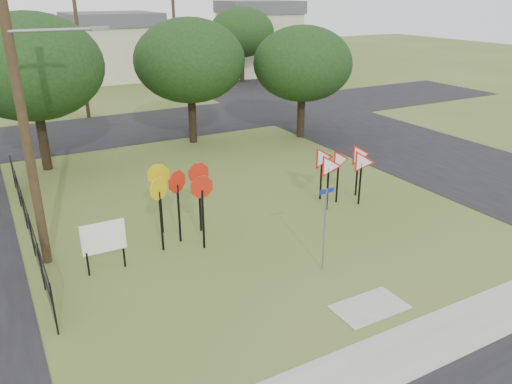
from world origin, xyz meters
TOP-DOWN VIEW (x-y plane):
  - ground at (0.00, 0.00)m, footprint 140.00×140.00m
  - sidewalk at (0.00, -4.20)m, footprint 30.00×1.60m
  - planting_strip at (0.00, -5.40)m, footprint 30.00×0.80m
  - street_right at (12.00, 10.00)m, footprint 8.00×50.00m
  - street_far at (0.00, 20.00)m, footprint 60.00×8.00m
  - curb_pad at (0.00, -2.40)m, footprint 2.00×1.20m
  - street_name_sign at (0.09, -0.10)m, footprint 0.55×0.06m
  - stop_sign_cluster at (-3.01, 3.81)m, footprint 2.43×1.92m
  - yield_sign_cluster at (3.85, 3.89)m, footprint 2.91×1.58m
  - info_board at (-5.77, 3.00)m, footprint 1.31×0.06m
  - utility_pole_main at (-7.24, 4.50)m, footprint 3.55×0.33m
  - far_pole_a at (-2.00, 24.00)m, footprint 1.40×0.24m
  - far_pole_b at (6.00, 28.00)m, footprint 1.40×0.24m
  - fence_run at (-7.60, 6.25)m, footprint 0.05×11.55m
  - house_mid at (4.00, 40.00)m, footprint 8.40×8.40m
  - house_right at (18.00, 36.00)m, footprint 8.30×8.30m
  - tree_near_left at (-6.00, 14.00)m, footprint 6.40×6.40m
  - tree_near_mid at (2.00, 15.00)m, footprint 6.00×6.00m
  - tree_near_right at (8.00, 13.00)m, footprint 5.60×5.60m
  - tree_far_right at (14.00, 32.00)m, footprint 6.00×6.00m

SIDE VIEW (x-z plane):
  - ground at x=0.00m, z-range 0.00..0.00m
  - planting_strip at x=0.00m, z-range 0.00..0.02m
  - sidewalk at x=0.00m, z-range 0.00..0.02m
  - street_right at x=12.00m, z-range 0.00..0.02m
  - street_far at x=0.00m, z-range 0.00..0.02m
  - curb_pad at x=0.00m, z-range 0.00..0.02m
  - fence_run at x=-7.60m, z-range 0.03..1.53m
  - info_board at x=-5.77m, z-range 0.27..1.91m
  - street_name_sign at x=0.09m, z-range 0.22..2.88m
  - yield_sign_cluster at x=3.85m, z-range 0.54..2.84m
  - stop_sign_cluster at x=-3.01m, z-range 0.62..3.20m
  - house_mid at x=4.00m, z-range 0.05..6.25m
  - house_right at x=18.00m, z-range 0.05..7.25m
  - tree_near_right at x=8.00m, z-range 1.06..7.39m
  - far_pole_b at x=6.00m, z-range 0.10..8.60m
  - tree_near_mid at x=2.00m, z-range 1.14..7.94m
  - tree_far_right at x=14.00m, z-range 1.14..7.94m
  - far_pole_a at x=-2.00m, z-range 0.10..9.10m
  - tree_near_left at x=-6.00m, z-range 1.22..8.49m
  - utility_pole_main at x=-7.24m, z-range 0.21..10.21m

